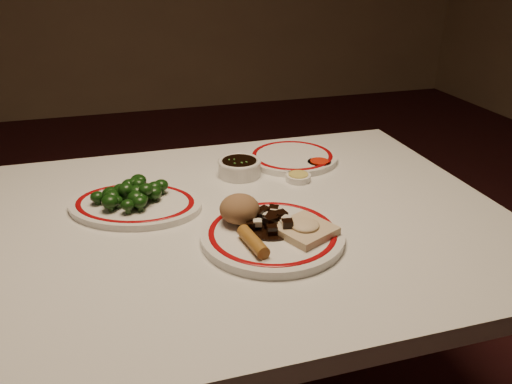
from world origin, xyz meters
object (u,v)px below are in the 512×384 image
object	(u,v)px
fried_wonton	(305,229)
stirfry_heap	(272,222)
soy_bowl	(239,168)
rice_mound	(240,209)
spring_roll	(253,242)
main_plate	(273,235)
broccoli_plate	(135,204)
broccoli_pile	(132,192)
dining_table	(234,251)

from	to	relation	value
fried_wonton	stirfry_heap	size ratio (longest dim) A/B	1.23
fried_wonton	soy_bowl	distance (m)	0.36
rice_mound	spring_roll	bearing A→B (deg)	-90.35
main_plate	broccoli_plate	size ratio (longest dim) A/B	0.83
main_plate	soy_bowl	size ratio (longest dim) A/B	2.77
fried_wonton	soy_bowl	world-z (taller)	fried_wonton
spring_roll	fried_wonton	distance (m)	0.12
rice_mound	main_plate	bearing A→B (deg)	-46.65
broccoli_plate	soy_bowl	bearing A→B (deg)	22.66
spring_roll	fried_wonton	xyz separation A→B (m)	(0.11, 0.02, -0.00)
broccoli_plate	broccoli_pile	size ratio (longest dim) A/B	2.08
rice_mound	soy_bowl	bearing A→B (deg)	75.79
broccoli_pile	fried_wonton	bearing A→B (deg)	-37.29
rice_mound	broccoli_plate	xyz separation A→B (m)	(-0.20, 0.16, -0.04)
broccoli_pile	soy_bowl	distance (m)	0.30
main_plate	broccoli_plate	xyz separation A→B (m)	(-0.26, 0.22, -0.00)
dining_table	fried_wonton	distance (m)	0.22
main_plate	broccoli_pile	distance (m)	0.34
dining_table	broccoli_plate	size ratio (longest dim) A/B	3.30
dining_table	broccoli_plate	world-z (taller)	broccoli_plate
dining_table	main_plate	distance (m)	0.16
spring_roll	soy_bowl	bearing A→B (deg)	70.29
soy_bowl	main_plate	bearing A→B (deg)	-92.72
soy_bowl	fried_wonton	bearing A→B (deg)	-83.05
dining_table	rice_mound	size ratio (longest dim) A/B	14.48
dining_table	broccoli_plate	distance (m)	0.25
stirfry_heap	fried_wonton	bearing A→B (deg)	-37.95
fried_wonton	soy_bowl	xyz separation A→B (m)	(-0.04, 0.35, -0.01)
dining_table	soy_bowl	size ratio (longest dim) A/B	11.01
rice_mound	broccoli_plate	world-z (taller)	rice_mound
main_plate	rice_mound	bearing A→B (deg)	133.35
spring_roll	broccoli_plate	world-z (taller)	spring_roll
fried_wonton	dining_table	bearing A→B (deg)	127.80
broccoli_pile	rice_mound	bearing A→B (deg)	-37.89
dining_table	main_plate	xyz separation A→B (m)	(0.05, -0.12, 0.10)
dining_table	main_plate	bearing A→B (deg)	-66.05
spring_roll	broccoli_plate	size ratio (longest dim) A/B	0.26
spring_roll	fried_wonton	world-z (taller)	fried_wonton
dining_table	fried_wonton	bearing A→B (deg)	-52.20
broccoli_plate	soy_bowl	xyz separation A→B (m)	(0.27, 0.11, 0.01)
dining_table	stirfry_heap	size ratio (longest dim) A/B	11.07
spring_roll	stirfry_heap	world-z (taller)	stirfry_heap
fried_wonton	broccoli_plate	size ratio (longest dim) A/B	0.37
main_plate	spring_roll	world-z (taller)	spring_roll
stirfry_heap	broccoli_pile	size ratio (longest dim) A/B	0.62
rice_mound	broccoli_pile	size ratio (longest dim) A/B	0.47
broccoli_pile	soy_bowl	world-z (taller)	broccoli_pile
dining_table	main_plate	world-z (taller)	main_plate
dining_table	rice_mound	distance (m)	0.15
broccoli_pile	soy_bowl	xyz separation A→B (m)	(0.27, 0.11, -0.02)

